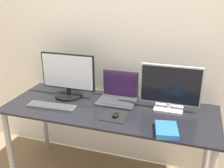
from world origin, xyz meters
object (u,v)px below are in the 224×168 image
at_px(book, 166,130).
at_px(monitor_right, 170,89).
at_px(mouse, 116,115).
at_px(laptop, 118,94).
at_px(keyboard, 52,106).
at_px(monitor_left, 68,77).

bearing_deg(book, monitor_right, 94.25).
distance_m(monitor_right, mouse, 0.50).
bearing_deg(laptop, mouse, -76.54).
distance_m(mouse, book, 0.42).
height_order(monitor_right, mouse, monitor_right).
distance_m(laptop, keyboard, 0.60).
xyz_separation_m(laptop, book, (0.49, -0.42, -0.04)).
height_order(monitor_left, mouse, monitor_left).
bearing_deg(mouse, monitor_left, 153.64).
bearing_deg(mouse, book, -13.53).
bearing_deg(book, mouse, 166.47).
xyz_separation_m(monitor_right, keyboard, (-0.97, -0.26, -0.18)).
bearing_deg(keyboard, laptop, 31.25).
relative_size(monitor_right, keyboard, 1.17).
bearing_deg(monitor_left, mouse, -26.36).
height_order(monitor_right, book, monitor_right).
relative_size(monitor_right, laptop, 1.49).
height_order(keyboard, book, book).
xyz_separation_m(keyboard, book, (0.99, -0.11, 0.01)).
bearing_deg(book, laptop, 139.28).
bearing_deg(monitor_right, laptop, 173.82).
distance_m(keyboard, mouse, 0.58).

